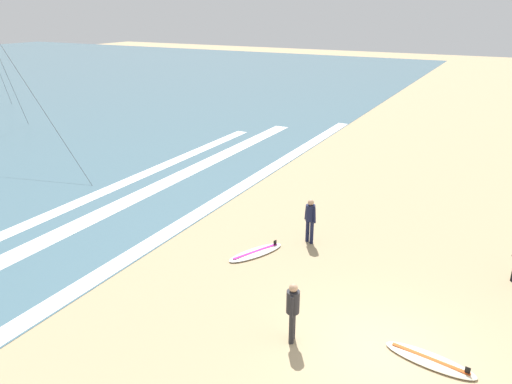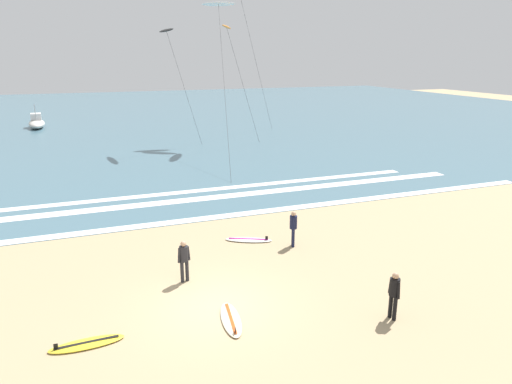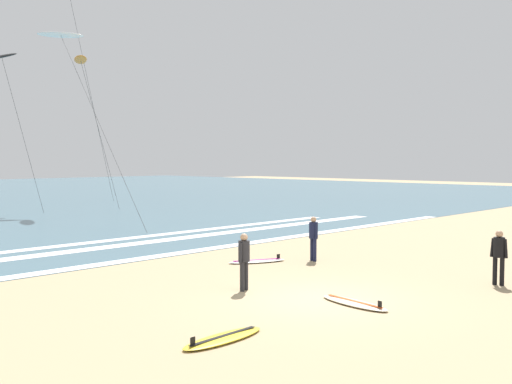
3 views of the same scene
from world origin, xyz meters
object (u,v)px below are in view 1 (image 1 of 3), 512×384
Objects in this scene: surfer_right_near at (293,307)px; surfboard_near_water at (430,360)px; surfer_background_far at (310,217)px; surfboard_left_pile at (256,252)px.

surfboard_near_water is (0.80, -3.13, -0.91)m from surfer_right_near.
surfer_right_near is at bearing -162.30° from surfer_background_far.
surfboard_near_water is at bearing -132.30° from surfer_background_far.
surfer_background_far is 6.52m from surfboard_near_water.
surfboard_near_water is at bearing -114.32° from surfboard_left_pile.
surfboard_left_pile is (3.52, 2.88, -0.91)m from surfer_right_near.
surfboard_near_water is (-2.72, -6.01, 0.00)m from surfboard_left_pile.
surfer_right_near is 0.74× the size of surfboard_near_water.
surfboard_left_pile is (-1.62, 1.24, -0.91)m from surfer_background_far.
surfboard_left_pile is at bearing 39.36° from surfer_right_near.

